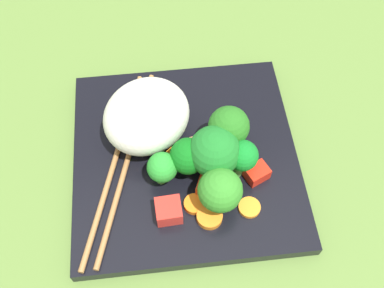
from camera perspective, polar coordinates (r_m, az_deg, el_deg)
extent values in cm
cube|color=#597934|center=(52.80, -0.82, -2.71)|extent=(110.00, 110.00, 2.00)
cube|color=black|center=(51.25, -0.84, -1.75)|extent=(26.20, 26.20, 1.56)
ellipsoid|color=white|center=(49.21, -5.79, 3.54)|extent=(13.00, 12.69, 7.25)
cylinder|color=#6FA344|center=(48.58, 2.62, -2.92)|extent=(1.91, 1.81, 2.35)
sphere|color=#1B6F24|center=(46.17, 2.87, -0.96)|extent=(5.47, 5.47, 5.47)
cylinder|color=#70A84E|center=(47.14, 3.65, -7.04)|extent=(1.03, 1.12, 1.83)
sphere|color=#328226|center=(44.83, 3.59, -5.87)|extent=(4.57, 4.57, 4.57)
cylinder|color=#579C39|center=(48.44, -3.88, -4.08)|extent=(1.61, 1.67, 1.73)
sphere|color=#28902D|center=(46.81, -3.80, -2.98)|extent=(3.27, 3.27, 3.27)
cylinder|color=#5F953E|center=(50.23, 4.54, 0.93)|extent=(1.91, 1.59, 3.03)
sphere|color=#256B1D|center=(47.49, 4.58, 2.71)|extent=(4.40, 4.40, 4.40)
cylinder|color=#71A04F|center=(48.65, -0.56, -2.90)|extent=(1.44, 1.48, 2.08)
sphere|color=#0E6416|center=(46.72, -0.92, -1.60)|extent=(3.90, 3.90, 3.90)
cylinder|color=#54953C|center=(48.67, 5.89, -3.05)|extent=(1.91, 1.55, 2.49)
sphere|color=#137924|center=(46.68, 6.45, -1.47)|extent=(3.34, 3.34, 3.34)
cylinder|color=orange|center=(50.50, -2.25, -1.01)|extent=(2.18, 2.18, 0.44)
cylinder|color=orange|center=(46.86, 2.24, -9.19)|extent=(3.80, 3.80, 0.80)
cylinder|color=orange|center=(47.41, 0.03, -7.68)|extent=(2.55, 2.55, 0.68)
cylinder|color=orange|center=(47.78, 7.31, -8.00)|extent=(2.52, 2.52, 0.45)
cube|color=red|center=(47.62, 1.76, -5.43)|extent=(2.42, 2.61, 1.92)
cube|color=red|center=(46.47, -2.98, -8.47)|extent=(2.63, 2.56, 2.02)
cube|color=red|center=(49.01, 8.25, -3.69)|extent=(2.96, 2.68, 1.58)
ellipsoid|color=tan|center=(49.77, 0.34, -0.38)|extent=(3.84, 3.73, 2.19)
cylinder|color=#A26F3D|center=(50.68, -9.91, -1.87)|extent=(8.60, 23.50, 0.60)
cylinder|color=#A26F3D|center=(50.31, -8.23, -2.14)|extent=(8.60, 23.50, 0.60)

